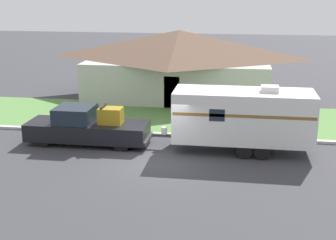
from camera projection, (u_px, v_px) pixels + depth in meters
ground_plane at (159, 161)px, 21.27m from camera, size 120.00×120.00×0.00m
curb_strip at (171, 135)px, 24.82m from camera, size 80.00×0.30×0.14m
lawn_strip at (179, 117)px, 28.30m from camera, size 80.00×7.00×0.03m
house_across_street at (179, 62)px, 33.51m from camera, size 13.57×8.38×4.70m
pickup_truck at (87, 127)px, 23.48m from camera, size 6.19×2.05×2.02m
travel_trailer at (243, 116)px, 22.12m from camera, size 7.67×2.40×3.24m
mailbox at (192, 115)px, 25.11m from camera, size 0.48×0.20×1.34m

